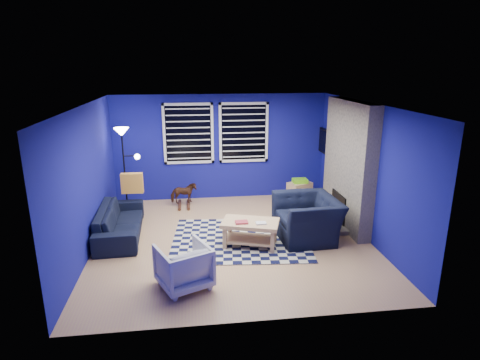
{
  "coord_description": "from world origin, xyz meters",
  "views": [
    {
      "loc": [
        -0.75,
        -6.86,
        3.17
      ],
      "look_at": [
        0.18,
        0.3,
        1.07
      ],
      "focal_mm": 30.0,
      "sensor_mm": 36.0,
      "label": 1
    }
  ],
  "objects_px": {
    "armchair_bent": "(184,266)",
    "tv": "(327,143)",
    "floor_lamp": "(123,144)",
    "cabinet": "(299,191)",
    "rocking_horse": "(184,193)",
    "coffee_table": "(250,228)",
    "sofa": "(120,222)",
    "armchair_big": "(307,218)"
  },
  "relations": [
    {
      "from": "sofa",
      "to": "cabinet",
      "type": "relative_size",
      "value": 3.06
    },
    {
      "from": "armchair_big",
      "to": "cabinet",
      "type": "bearing_deg",
      "value": 164.24
    },
    {
      "from": "armchair_big",
      "to": "cabinet",
      "type": "height_order",
      "value": "armchair_big"
    },
    {
      "from": "armchair_big",
      "to": "armchair_bent",
      "type": "relative_size",
      "value": 1.69
    },
    {
      "from": "coffee_table",
      "to": "cabinet",
      "type": "distance_m",
      "value": 2.81
    },
    {
      "from": "rocking_horse",
      "to": "coffee_table",
      "type": "height_order",
      "value": "rocking_horse"
    },
    {
      "from": "coffee_table",
      "to": "floor_lamp",
      "type": "relative_size",
      "value": 0.6
    },
    {
      "from": "armchair_big",
      "to": "coffee_table",
      "type": "bearing_deg",
      "value": -82.91
    },
    {
      "from": "armchair_bent",
      "to": "cabinet",
      "type": "height_order",
      "value": "armchair_bent"
    },
    {
      "from": "sofa",
      "to": "tv",
      "type": "bearing_deg",
      "value": -73.66
    },
    {
      "from": "rocking_horse",
      "to": "cabinet",
      "type": "xyz_separation_m",
      "value": [
        2.75,
        0.07,
        -0.08
      ]
    },
    {
      "from": "rocking_horse",
      "to": "floor_lamp",
      "type": "xyz_separation_m",
      "value": [
        -1.22,
        -0.19,
        1.22
      ]
    },
    {
      "from": "rocking_horse",
      "to": "tv",
      "type": "bearing_deg",
      "value": -96.85
    },
    {
      "from": "sofa",
      "to": "armchair_big",
      "type": "distance_m",
      "value": 3.54
    },
    {
      "from": "armchair_big",
      "to": "tv",
      "type": "bearing_deg",
      "value": 149.55
    },
    {
      "from": "rocking_horse",
      "to": "cabinet",
      "type": "height_order",
      "value": "rocking_horse"
    },
    {
      "from": "rocking_horse",
      "to": "cabinet",
      "type": "bearing_deg",
      "value": -96.08
    },
    {
      "from": "tv",
      "to": "coffee_table",
      "type": "height_order",
      "value": "tv"
    },
    {
      "from": "floor_lamp",
      "to": "coffee_table",
      "type": "bearing_deg",
      "value": -40.74
    },
    {
      "from": "floor_lamp",
      "to": "sofa",
      "type": "bearing_deg",
      "value": -88.73
    },
    {
      "from": "floor_lamp",
      "to": "cabinet",
      "type": "bearing_deg",
      "value": 3.76
    },
    {
      "from": "tv",
      "to": "sofa",
      "type": "relative_size",
      "value": 0.52
    },
    {
      "from": "rocking_horse",
      "to": "cabinet",
      "type": "relative_size",
      "value": 0.92
    },
    {
      "from": "tv",
      "to": "cabinet",
      "type": "distance_m",
      "value": 1.31
    },
    {
      "from": "rocking_horse",
      "to": "armchair_bent",
      "type": "bearing_deg",
      "value": 172.71
    },
    {
      "from": "armchair_big",
      "to": "sofa",
      "type": "bearing_deg",
      "value": -103.0
    },
    {
      "from": "armchair_big",
      "to": "rocking_horse",
      "type": "height_order",
      "value": "armchair_big"
    },
    {
      "from": "armchair_big",
      "to": "coffee_table",
      "type": "height_order",
      "value": "armchair_big"
    },
    {
      "from": "armchair_bent",
      "to": "sofa",
      "type": "bearing_deg",
      "value": -82.73
    },
    {
      "from": "coffee_table",
      "to": "floor_lamp",
      "type": "bearing_deg",
      "value": 139.26
    },
    {
      "from": "sofa",
      "to": "cabinet",
      "type": "bearing_deg",
      "value": -70.69
    },
    {
      "from": "armchair_big",
      "to": "armchair_bent",
      "type": "distance_m",
      "value": 2.7
    },
    {
      "from": "tv",
      "to": "armchair_big",
      "type": "bearing_deg",
      "value": -116.59
    },
    {
      "from": "armchair_big",
      "to": "cabinet",
      "type": "distance_m",
      "value": 2.18
    },
    {
      "from": "coffee_table",
      "to": "tv",
      "type": "bearing_deg",
      "value": 46.97
    },
    {
      "from": "tv",
      "to": "cabinet",
      "type": "height_order",
      "value": "tv"
    },
    {
      "from": "armchair_bent",
      "to": "tv",
      "type": "bearing_deg",
      "value": -157.35
    },
    {
      "from": "armchair_bent",
      "to": "rocking_horse",
      "type": "height_order",
      "value": "armchair_bent"
    },
    {
      "from": "tv",
      "to": "armchair_bent",
      "type": "height_order",
      "value": "tv"
    },
    {
      "from": "sofa",
      "to": "rocking_horse",
      "type": "bearing_deg",
      "value": -40.94
    },
    {
      "from": "armchair_bent",
      "to": "floor_lamp",
      "type": "distance_m",
      "value": 3.73
    },
    {
      "from": "armchair_big",
      "to": "coffee_table",
      "type": "relative_size",
      "value": 1.08
    }
  ]
}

